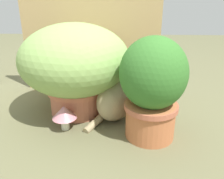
# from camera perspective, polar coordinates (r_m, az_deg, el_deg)

# --- Properties ---
(ground_plane) EXTENTS (6.00, 6.00, 0.00)m
(ground_plane) POSITION_cam_1_polar(r_m,az_deg,el_deg) (1.28, -7.65, -7.36)
(ground_plane) COLOR brown
(cardboard_backdrop) EXTENTS (0.92, 0.03, 0.70)m
(cardboard_backdrop) POSITION_cam_1_polar(r_m,az_deg,el_deg) (1.60, -5.09, 12.15)
(cardboard_backdrop) COLOR tan
(cardboard_backdrop) RESTS_ON ground
(grass_planter) EXTENTS (0.59, 0.59, 0.50)m
(grass_planter) POSITION_cam_1_polar(r_m,az_deg,el_deg) (1.27, -9.09, 6.32)
(grass_planter) COLOR #C26E53
(grass_planter) RESTS_ON ground
(leafy_planter) EXTENTS (0.30, 0.30, 0.47)m
(leafy_planter) POSITION_cam_1_polar(r_m,az_deg,el_deg) (1.04, 9.90, 0.92)
(leafy_planter) COLOR #BE6A3F
(leafy_planter) RESTS_ON ground
(cat) EXTENTS (0.30, 0.33, 0.32)m
(cat) POSITION_cam_1_polar(r_m,az_deg,el_deg) (1.24, 1.39, -1.79)
(cat) COLOR tan
(cat) RESTS_ON ground
(mushroom_ornament_pink) EXTENTS (0.12, 0.12, 0.13)m
(mushroom_ornament_pink) POSITION_cam_1_polar(r_m,az_deg,el_deg) (1.17, -11.64, -5.71)
(mushroom_ornament_pink) COLOR silver
(mushroom_ornament_pink) RESTS_ON ground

